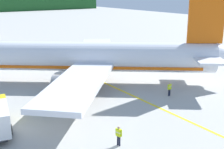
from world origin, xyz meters
name	(u,v)px	position (x,y,z in m)	size (l,w,h in m)	color
airliner_foreground	(79,57)	(20.41, 21.33, 3.39)	(35.12, 30.06, 11.90)	silver
crew_marshaller	(119,134)	(14.94, 4.75, 0.97)	(0.35, 0.61, 1.64)	#191E33
crew_loader_right	(169,88)	(26.45, 10.76, 0.95)	(0.63, 0.25, 1.61)	#191E33
apron_guide_line	(115,88)	(22.97, 16.67, 0.01)	(0.30, 60.00, 0.01)	yellow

